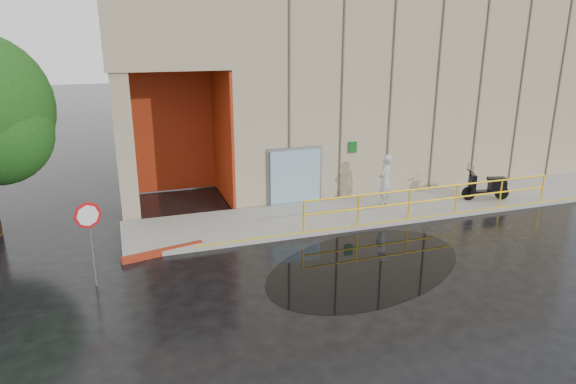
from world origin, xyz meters
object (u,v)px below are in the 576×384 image
(scooter, at_px, (487,179))
(stop_sign, at_px, (89,225))
(person, at_px, (385,180))
(red_curb, at_px, (163,252))

(scooter, relative_size, stop_sign, 0.81)
(stop_sign, bearing_deg, scooter, 11.85)
(person, xyz_separation_m, stop_sign, (-9.87, -2.93, 0.57))
(stop_sign, distance_m, red_curb, 2.80)
(scooter, bearing_deg, stop_sign, -155.24)
(scooter, height_order, stop_sign, stop_sign)
(red_curb, bearing_deg, person, 10.58)
(scooter, height_order, red_curb, scooter)
(scooter, distance_m, red_curb, 12.10)
(person, bearing_deg, red_curb, -29.06)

